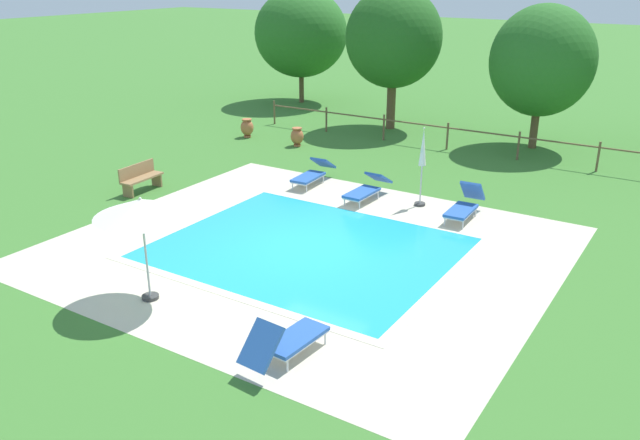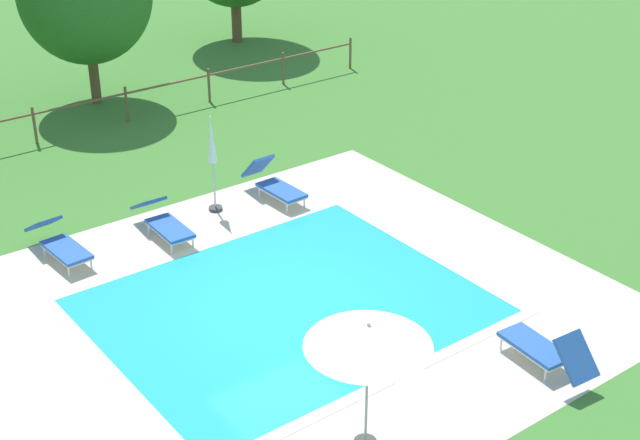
{
  "view_description": "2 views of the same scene",
  "coord_description": "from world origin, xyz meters",
  "px_view_note": "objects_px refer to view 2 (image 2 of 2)",
  "views": [
    {
      "loc": [
        8.29,
        -12.46,
        6.54
      ],
      "look_at": [
        0.07,
        0.5,
        0.6
      ],
      "focal_mm": 36.52,
      "sensor_mm": 36.0,
      "label": 1
    },
    {
      "loc": [
        -8.65,
        -12.57,
        9.73
      ],
      "look_at": [
        1.78,
        1.26,
        0.81
      ],
      "focal_mm": 52.02,
      "sensor_mm": 36.0,
      "label": 2
    }
  ],
  "objects_px": {
    "sun_lounger_north_end": "(60,243)",
    "patio_umbrella_open_foreground": "(368,336)",
    "sun_lounger_north_near_steps": "(274,183)",
    "sun_lounger_north_far": "(164,221)",
    "patio_umbrella_closed_row_west": "(212,151)",
    "sun_lounger_north_mid": "(546,350)"
  },
  "relations": [
    {
      "from": "sun_lounger_north_near_steps",
      "to": "sun_lounger_north_mid",
      "type": "distance_m",
      "value": 8.47
    },
    {
      "from": "sun_lounger_north_far",
      "to": "patio_umbrella_closed_row_west",
      "type": "xyz_separation_m",
      "value": [
        1.57,
        0.41,
        1.13
      ]
    },
    {
      "from": "sun_lounger_north_near_steps",
      "to": "patio_umbrella_open_foreground",
      "type": "distance_m",
      "value": 9.16
    },
    {
      "from": "sun_lounger_north_end",
      "to": "patio_umbrella_open_foreground",
      "type": "height_order",
      "value": "patio_umbrella_open_foreground"
    },
    {
      "from": "patio_umbrella_open_foreground",
      "to": "patio_umbrella_closed_row_west",
      "type": "height_order",
      "value": "patio_umbrella_closed_row_west"
    },
    {
      "from": "sun_lounger_north_end",
      "to": "patio_umbrella_closed_row_west",
      "type": "relative_size",
      "value": 0.88
    },
    {
      "from": "sun_lounger_north_mid",
      "to": "patio_umbrella_closed_row_west",
      "type": "distance_m",
      "value": 8.95
    },
    {
      "from": "sun_lounger_north_near_steps",
      "to": "sun_lounger_north_end",
      "type": "distance_m",
      "value": 5.28
    },
    {
      "from": "sun_lounger_north_mid",
      "to": "patio_umbrella_open_foreground",
      "type": "distance_m",
      "value": 4.13
    },
    {
      "from": "sun_lounger_north_far",
      "to": "patio_umbrella_open_foreground",
      "type": "height_order",
      "value": "patio_umbrella_open_foreground"
    },
    {
      "from": "sun_lounger_north_near_steps",
      "to": "patio_umbrella_open_foreground",
      "type": "relative_size",
      "value": 0.85
    },
    {
      "from": "sun_lounger_north_far",
      "to": "sun_lounger_north_end",
      "type": "distance_m",
      "value": 2.27
    },
    {
      "from": "sun_lounger_north_mid",
      "to": "sun_lounger_north_end",
      "type": "xyz_separation_m",
      "value": [
        -5.16,
        8.81,
        -0.03
      ]
    },
    {
      "from": "sun_lounger_north_far",
      "to": "sun_lounger_north_end",
      "type": "bearing_deg",
      "value": 168.77
    },
    {
      "from": "patio_umbrella_closed_row_west",
      "to": "sun_lounger_north_near_steps",
      "type": "bearing_deg",
      "value": -11.89
    },
    {
      "from": "sun_lounger_north_end",
      "to": "patio_umbrella_open_foreground",
      "type": "relative_size",
      "value": 0.91
    },
    {
      "from": "sun_lounger_north_mid",
      "to": "sun_lounger_north_end",
      "type": "relative_size",
      "value": 0.93
    },
    {
      "from": "sun_lounger_north_far",
      "to": "patio_umbrella_open_foreground",
      "type": "relative_size",
      "value": 0.91
    },
    {
      "from": "sun_lounger_north_near_steps",
      "to": "sun_lounger_north_far",
      "type": "height_order",
      "value": "sun_lounger_north_near_steps"
    },
    {
      "from": "sun_lounger_north_end",
      "to": "sun_lounger_north_mid",
      "type": "bearing_deg",
      "value": -59.66
    },
    {
      "from": "sun_lounger_north_near_steps",
      "to": "sun_lounger_north_far",
      "type": "bearing_deg",
      "value": -178.09
    },
    {
      "from": "sun_lounger_north_mid",
      "to": "sun_lounger_north_far",
      "type": "relative_size",
      "value": 0.94
    }
  ]
}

